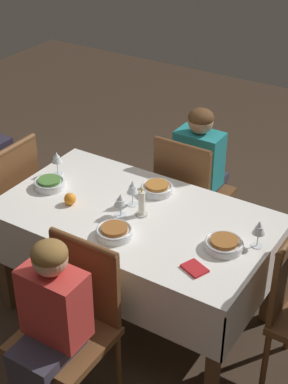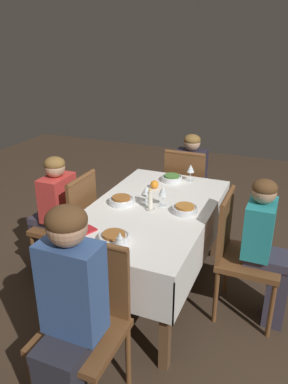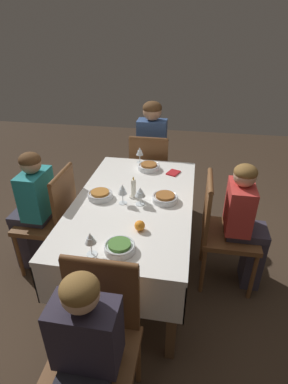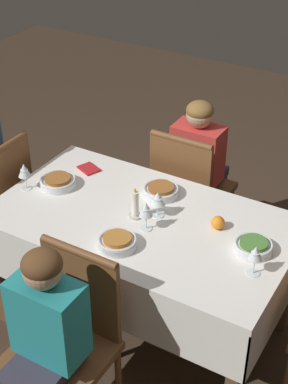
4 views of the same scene
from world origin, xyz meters
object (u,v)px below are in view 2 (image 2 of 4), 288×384
chair_south (71,221)px  bowl_north (185,209)px  bowl_south (121,200)px  wine_glass_south (146,191)px  person_child_dark (192,177)px  wine_glass_east (120,239)px  chair_north (241,250)px  wine_glass_north (163,192)px  napkin_red_folded (86,230)px  candle_centerpiece (150,201)px  chair_east (87,318)px  person_child_teal (267,247)px  wine_glass_west (191,169)px  bowl_west (172,178)px  bowl_east (114,237)px  person_adult_denim (68,310)px  chair_west (187,188)px  orange_fruit (155,184)px  dining_table (151,219)px  person_child_red (53,211)px

chair_south → bowl_north: 0.96m
bowl_south → wine_glass_south: wine_glass_south is taller
person_child_dark → wine_glass_east: person_child_dark is taller
chair_north → bowl_south: 0.94m
wine_glass_north → napkin_red_folded: bearing=-29.7°
wine_glass_north → candle_centerpiece: 0.12m
chair_east → chair_south: same height
chair_north → wine_glass_east: chair_north is taller
person_child_dark → wine_glass_east: bearing=92.9°
chair_east → wine_glass_east: chair_east is taller
person_child_teal → wine_glass_west: 0.99m
chair_east → chair_south: size_ratio=1.00×
bowl_north → bowl_west: bearing=-152.7°
bowl_east → bowl_south: same height
chair_south → wine_glass_north: size_ratio=5.86×
person_adult_denim → wine_glass_west: 1.79m
wine_glass_west → bowl_north: 0.64m
bowl_east → wine_glass_south: size_ratio=1.41×
chair_west → person_child_dark: size_ratio=0.89×
wine_glass_north → bowl_east: bearing=-9.0°
person_adult_denim → wine_glass_west: person_adult_denim is taller
person_adult_denim → wine_glass_north: person_adult_denim is taller
wine_glass_east → bowl_south: wine_glass_east is taller
orange_fruit → chair_south: bearing=-52.4°
dining_table → wine_glass_south: (-0.05, -0.06, 0.20)m
chair_north → wine_glass_east: size_ratio=5.98×
chair_east → dining_table: bearing=91.6°
wine_glass_south → orange_fruit: (-0.31, -0.05, -0.06)m
bowl_east → wine_glass_west: wine_glass_west is taller
person_child_teal → wine_glass_east: 1.06m
wine_glass_west → wine_glass_south: bearing=-16.5°
dining_table → wine_glass_north: (-0.06, 0.07, 0.21)m
bowl_north → wine_glass_north: bearing=-103.8°
wine_glass_east → wine_glass_south: 0.75m
person_child_red → chair_north: bearing=93.1°
person_adult_denim → bowl_east: bearing=95.4°
chair_west → bowl_south: bearing=77.7°
person_child_teal → wine_glass_south: (-0.04, -0.90, 0.25)m
dining_table → chair_north: (-0.01, 0.67, -0.12)m
person_adult_denim → bowl_east: person_adult_denim is taller
person_child_teal → orange_fruit: (-0.35, -0.95, 0.18)m
wine_glass_east → candle_centerpiece: 0.65m
chair_south → bowl_north: (-0.08, 0.93, 0.24)m
candle_centerpiece → wine_glass_east: bearing=6.4°
bowl_west → napkin_red_folded: bearing=-11.4°
chair_west → bowl_north: chair_west is taller
person_child_teal → chair_east: bearing=141.2°
chair_north → candle_centerpiece: (0.05, -0.67, 0.28)m
wine_glass_north → dining_table: bearing=-48.5°
person_child_dark → wine_glass_east: (1.85, 0.09, 0.27)m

